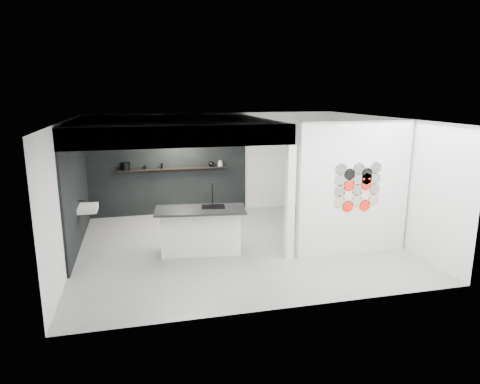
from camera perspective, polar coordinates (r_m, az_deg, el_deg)
name	(u,v)px	position (r m, az deg, el deg)	size (l,w,h in m)	color
floor	(239,245)	(9.69, -0.16, -7.09)	(7.00, 6.00, 0.01)	slate
partition_panel	(354,189)	(9.18, 14.98, 0.44)	(2.45, 0.15, 2.80)	silver
bay_clad_back	(168,173)	(12.04, -9.52, 2.56)	(4.40, 0.04, 2.35)	black
bay_clad_left	(77,193)	(10.17, -20.93, -0.07)	(0.04, 4.00, 2.35)	black
bulkhead	(173,128)	(9.91, -8.95, 8.37)	(4.40, 4.00, 0.40)	silver
corner_column	(290,203)	(8.65, 6.68, -1.48)	(0.16, 0.16, 2.35)	silver
fascia_beam	(182,137)	(8.01, -7.77, 7.32)	(4.40, 0.16, 0.40)	silver
wall_basin	(88,208)	(10.03, -19.61, -2.06)	(0.40, 0.60, 0.12)	silver
display_shelf	(172,169)	(11.92, -9.02, 3.09)	(3.00, 0.15, 0.04)	black
kitchen_island	(201,230)	(9.13, -5.26, -5.02)	(1.95, 1.05, 1.50)	silver
stockpot	(125,166)	(11.87, -15.03, 3.34)	(0.24, 0.24, 0.20)	black
kettle	(212,164)	(12.04, -3.82, 3.75)	(0.16, 0.16, 0.14)	black
glass_bowl	(220,164)	(12.09, -2.64, 3.71)	(0.14, 0.14, 0.10)	gray
glass_vase	(220,163)	(12.09, -2.64, 3.85)	(0.11, 0.11, 0.16)	gray
bottle_dark	(162,166)	(11.89, -10.38, 3.46)	(0.05, 0.05, 0.14)	black
utensil_cup	(145,167)	(11.88, -12.57, 3.22)	(0.08, 0.08, 0.09)	black
hex_tile_cluster	(358,184)	(9.10, 15.46, 0.98)	(1.04, 0.02, 1.16)	tan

